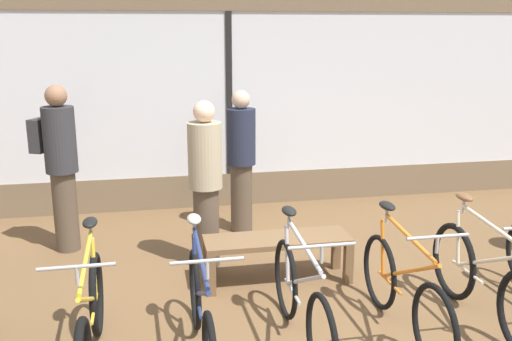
# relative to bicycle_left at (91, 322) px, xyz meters

# --- Properties ---
(ground_plane) EXTENTS (24.00, 24.00, 0.00)m
(ground_plane) POSITION_rel_bicycle_left_xyz_m (1.56, 0.25, -0.37)
(ground_plane) COLOR brown
(shop_back_wall) EXTENTS (12.00, 0.08, 3.20)m
(shop_back_wall) POSITION_rel_bicycle_left_xyz_m (1.56, 3.69, 1.27)
(shop_back_wall) COLOR #7A664C
(shop_back_wall) RESTS_ON ground_plane
(bicycle_left) EXTENTS (0.46, 1.74, 1.02)m
(bicycle_left) POSITION_rel_bicycle_left_xyz_m (0.00, 0.00, 0.00)
(bicycle_left) COLOR black
(bicycle_left) RESTS_ON ground_plane
(bicycle_center_left) EXTENTS (0.46, 1.71, 1.01)m
(bicycle_center_left) POSITION_rel_bicycle_left_xyz_m (0.78, -0.04, 0.00)
(bicycle_center_left) COLOR black
(bicycle_center_left) RESTS_ON ground_plane
(bicycle_center) EXTENTS (0.46, 1.68, 1.02)m
(bicycle_center) POSITION_rel_bicycle_left_xyz_m (1.55, 0.00, 0.01)
(bicycle_center) COLOR black
(bicycle_center) RESTS_ON ground_plane
(bicycle_center_right) EXTENTS (0.46, 1.63, 1.01)m
(bicycle_center_right) POSITION_rel_bicycle_left_xyz_m (2.39, 0.02, 0.00)
(bicycle_center_right) COLOR black
(bicycle_center_right) RESTS_ON ground_plane
(bicycle_right) EXTENTS (0.46, 1.72, 1.03)m
(bicycle_right) POSITION_rel_bicycle_left_xyz_m (3.12, 0.04, 0.01)
(bicycle_right) COLOR black
(bicycle_right) RESTS_ON ground_plane
(display_bench) EXTENTS (1.40, 0.44, 0.45)m
(display_bench) POSITION_rel_bicycle_left_xyz_m (1.63, 1.17, -0.00)
(display_bench) COLOR brown
(display_bench) RESTS_ON ground_plane
(customer_near_rack) EXTENTS (0.38, 0.38, 1.71)m
(customer_near_rack) POSITION_rel_bicycle_left_xyz_m (1.01, 1.69, 0.53)
(customer_near_rack) COLOR brown
(customer_near_rack) RESTS_ON ground_plane
(customer_by_window) EXTENTS (0.56, 0.48, 1.82)m
(customer_by_window) POSITION_rel_bicycle_left_xyz_m (-0.47, 2.42, 0.62)
(customer_by_window) COLOR brown
(customer_by_window) RESTS_ON ground_plane
(customer_mid_floor) EXTENTS (0.48, 0.48, 1.70)m
(customer_mid_floor) POSITION_rel_bicycle_left_xyz_m (1.54, 2.64, 0.52)
(customer_mid_floor) COLOR brown
(customer_mid_floor) RESTS_ON ground_plane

